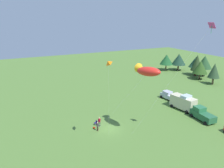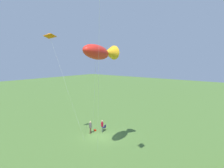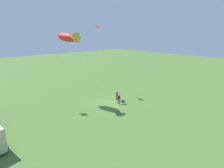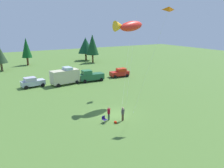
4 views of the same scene
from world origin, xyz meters
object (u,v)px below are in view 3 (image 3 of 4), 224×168
folding_chair (123,102)px  kite_delta_orange (99,26)px  person_spectator (119,98)px  person_kite_flyer (117,95)px  backpack_on_grass (122,101)px  kite_large_fish (69,37)px

folding_chair → kite_delta_orange: 14.95m
folding_chair → person_spectator: 1.02m
person_kite_flyer → backpack_on_grass: size_ratio=5.44×
person_kite_flyer → person_spectator: (-1.41, 0.93, 0.00)m
kite_large_fish → kite_delta_orange: 7.22m
person_kite_flyer → backpack_on_grass: person_kite_flyer is taller
person_kite_flyer → backpack_on_grass: 1.47m
kite_delta_orange → folding_chair: bearing=170.9°
folding_chair → backpack_on_grass: bearing=37.3°
person_kite_flyer → kite_large_fish: kite_large_fish is taller
kite_large_fish → kite_delta_orange: (0.96, -6.87, 1.99)m
person_spectator → kite_large_fish: bearing=92.5°
person_spectator → kite_large_fish: 12.94m
person_spectator → folding_chair: bearing=-106.6°
person_kite_flyer → kite_large_fish: 12.75m
person_kite_flyer → kite_delta_orange: bearing=61.8°
kite_large_fish → kite_delta_orange: bearing=-82.1°
person_kite_flyer → person_spectator: same height
person_kite_flyer → kite_delta_orange: size_ratio=0.13×
backpack_on_grass → kite_large_fish: size_ratio=0.03×
backpack_on_grass → kite_delta_orange: size_ratio=0.02×
backpack_on_grass → kite_delta_orange: (6.88, -0.46, 12.96)m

